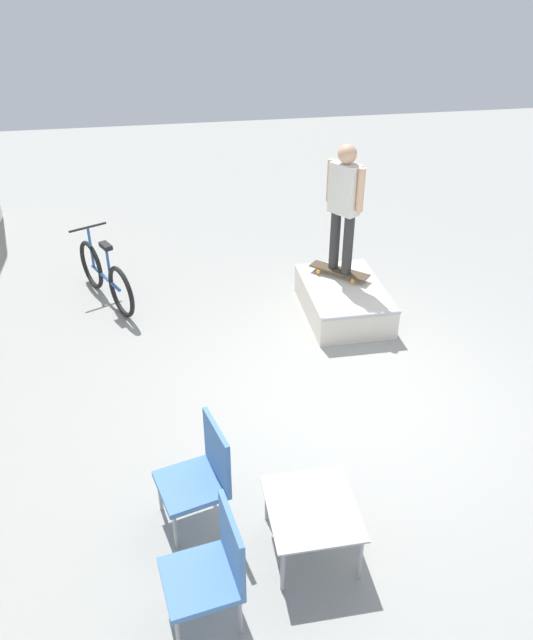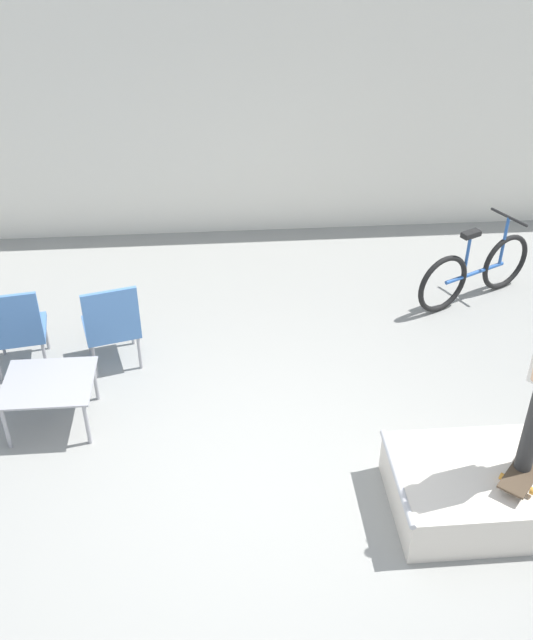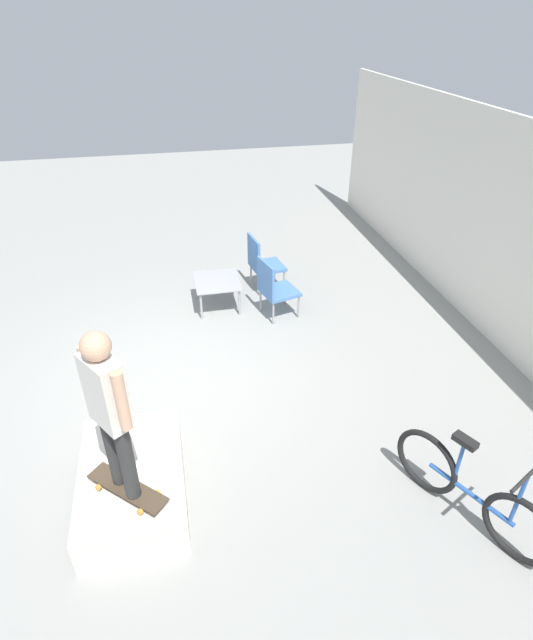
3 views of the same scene
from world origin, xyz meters
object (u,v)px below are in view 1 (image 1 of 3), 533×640
object	(u,v)px
person_skater	(344,200)
bicycle	(105,276)
patio_chair_right	(202,472)
skateboard_on_ramp	(339,271)
patio_chair_left	(213,566)
coffee_table	(312,512)
skate_ramp_box	(343,300)

from	to	relation	value
person_skater	bicycle	distance (m)	3.31
patio_chair_right	bicycle	size ratio (longest dim) A/B	0.63
person_skater	patio_chair_right	bearing A→B (deg)	113.82
skateboard_on_ramp	patio_chair_left	bearing A→B (deg)	106.37
skateboard_on_ramp	patio_chair_left	world-z (taller)	patio_chair_left
person_skater	patio_chair_left	world-z (taller)	person_skater
patio_chair_right	bicycle	world-z (taller)	bicycle
person_skater	coffee_table	xyz separation A→B (m)	(-3.82, 1.29, -1.06)
coffee_table	skate_ramp_box	bearing A→B (deg)	-19.93
coffee_table	bicycle	xyz separation A→B (m)	(4.43, 1.78, -0.04)
person_skater	bicycle	bearing A→B (deg)	44.83
person_skater	patio_chair_left	bearing A→B (deg)	119.67
bicycle	patio_chair_left	bearing A→B (deg)	164.81
coffee_table	patio_chair_right	size ratio (longest dim) A/B	0.82
coffee_table	patio_chair_right	distance (m)	0.95
skate_ramp_box	skateboard_on_ramp	size ratio (longest dim) A/B	2.03
skate_ramp_box	bicycle	size ratio (longest dim) A/B	0.99
person_skater	skateboard_on_ramp	bearing A→B (deg)	-26.90
coffee_table	patio_chair_left	xyz separation A→B (m)	(-0.43, 0.81, 0.10)
skateboard_on_ramp	patio_chair_right	xyz separation A→B (m)	(-3.35, 2.11, 0.03)
skateboard_on_ramp	patio_chair_left	distance (m)	4.75
patio_chair_right	patio_chair_left	bearing A→B (deg)	-14.37
skate_ramp_box	patio_chair_left	world-z (taller)	patio_chair_left
skate_ramp_box	coffee_table	size ratio (longest dim) A/B	1.90
person_skater	patio_chair_left	size ratio (longest dim) A/B	1.75
skate_ramp_box	bicycle	bearing A→B (deg)	73.71
skateboard_on_ramp	bicycle	xyz separation A→B (m)	(0.60, 3.07, -0.11)
person_skater	patio_chair_right	size ratio (longest dim) A/B	1.75
skateboard_on_ramp	patio_chair_right	size ratio (longest dim) A/B	0.77
skate_ramp_box	skateboard_on_ramp	xyz separation A→B (m)	(0.29, -0.01, 0.28)
skate_ramp_box	bicycle	distance (m)	3.19
skateboard_on_ramp	patio_chair_right	distance (m)	3.96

